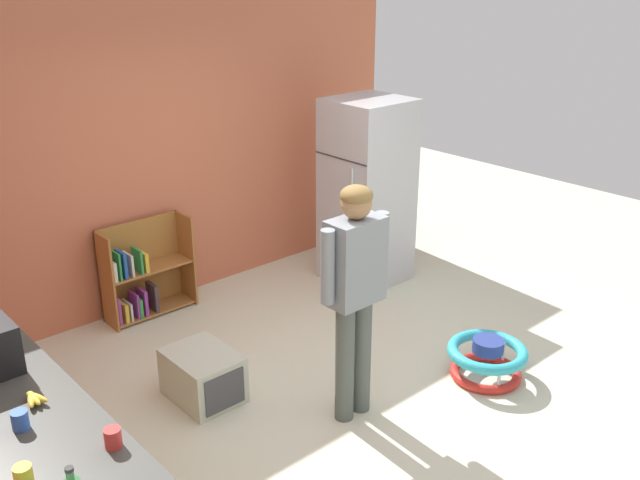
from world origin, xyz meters
name	(u,v)px	position (x,y,z in m)	size (l,w,h in m)	color
ground_plane	(344,397)	(0.00, 0.00, 0.00)	(12.00, 12.00, 0.00)	beige
back_wall	(165,155)	(0.00, 2.33, 1.35)	(5.20, 0.06, 2.70)	#C56747
refrigerator	(367,192)	(1.60, 1.39, 0.89)	(0.73, 0.68, 1.78)	#B7BABF
bookshelf	(141,277)	(-0.43, 2.14, 0.36)	(0.80, 0.28, 0.85)	#A46531
standing_person	(355,283)	(-0.09, -0.17, 1.00)	(0.57, 0.22, 1.67)	#4D554F
baby_walker	(487,359)	(0.99, -0.51, 0.16)	(0.60, 0.60, 0.32)	red
pet_carrier	(203,376)	(-0.76, 0.68, 0.18)	(0.42, 0.55, 0.36)	beige
banana_bunch	(34,398)	(-2.11, 0.05, 0.93)	(0.12, 0.16, 0.04)	yellow
yellow_cup	(23,476)	(-2.38, -0.52, 0.95)	(0.08, 0.08, 0.10)	yellow
red_cup	(113,438)	(-1.98, -0.53, 0.95)	(0.08, 0.08, 0.10)	red
blue_cup	(20,420)	(-2.24, -0.12, 0.95)	(0.08, 0.08, 0.10)	blue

